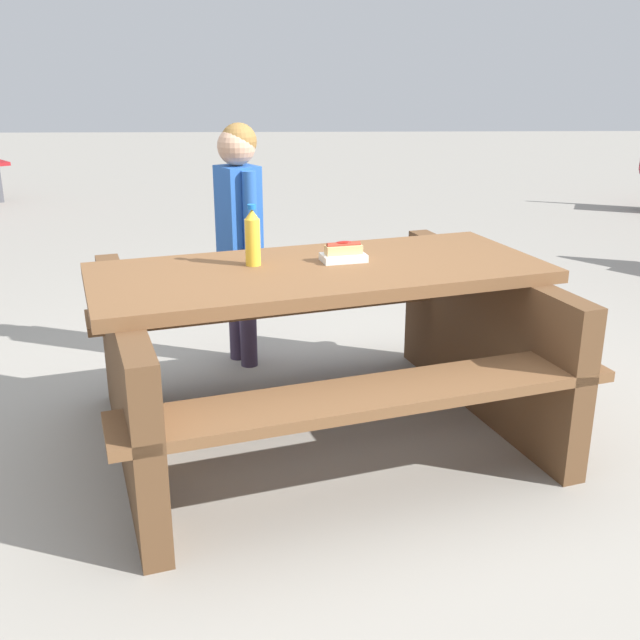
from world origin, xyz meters
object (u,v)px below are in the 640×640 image
soda_bottle (253,237)px  hotdog_tray (343,254)px  child_in_coat (239,214)px  picnic_table (320,338)px

soda_bottle → hotdog_tray: 0.38m
soda_bottle → child_in_coat: child_in_coat is taller
soda_bottle → child_in_coat: size_ratio=0.20×
soda_bottle → hotdog_tray: (0.37, 0.05, -0.08)m
hotdog_tray → soda_bottle: bearing=-171.8°
child_in_coat → picnic_table: bearing=-65.9°
picnic_table → child_in_coat: bearing=114.1°
soda_bottle → child_in_coat: (-0.12, 0.82, -0.07)m
soda_bottle → hotdog_tray: size_ratio=1.22×
picnic_table → hotdog_tray: (0.10, 0.09, 0.34)m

